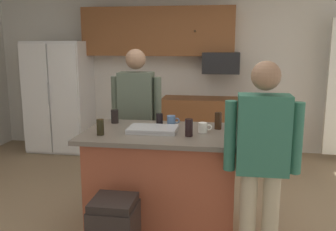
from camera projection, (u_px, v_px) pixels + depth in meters
floor at (152, 225)px, 3.63m from camera, size 7.04×7.04×0.00m
back_wall at (184, 71)px, 6.10m from camera, size 6.40×0.10×2.60m
cabinet_run_upper at (158, 32)px, 5.84m from camera, size 2.40×0.38×0.75m
cabinet_run_lower at (219, 127)px, 5.86m from camera, size 1.80×0.63×0.90m
refrigerator at (60, 96)px, 6.07m from camera, size 0.94×0.76×1.78m
microwave_over_range at (221, 63)px, 5.69m from camera, size 0.56×0.40×0.32m
kitchen_island at (163, 181)px, 3.47m from camera, size 1.43×0.92×0.96m
person_guest_left at (136, 113)px, 4.16m from camera, size 0.57×0.22×1.69m
person_host_foreground at (262, 154)px, 2.77m from camera, size 0.57×0.22×1.63m
glass_dark_ale at (218, 121)px, 3.45m from camera, size 0.07×0.07×0.16m
glass_short_whisky at (189, 128)px, 3.19m from camera, size 0.07×0.07×0.15m
glass_stout_tall at (160, 120)px, 3.58m from camera, size 0.07×0.07×0.12m
mug_blue_stoneware at (171, 121)px, 3.57m from camera, size 0.12×0.08×0.11m
mug_ceramic_white at (203, 128)px, 3.32m from camera, size 0.12×0.08×0.09m
tumbler_amber at (115, 116)px, 3.71m from camera, size 0.07×0.07×0.14m
glass_pilsner at (100, 127)px, 3.23m from camera, size 0.06×0.06×0.14m
serving_tray at (153, 129)px, 3.37m from camera, size 0.44×0.30×0.04m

